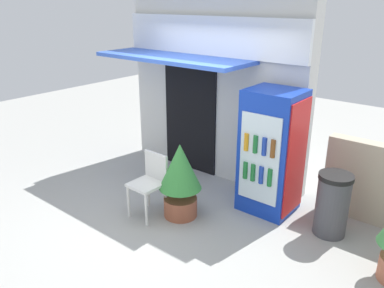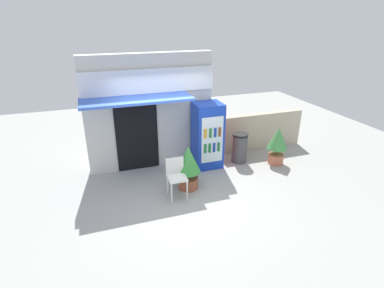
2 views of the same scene
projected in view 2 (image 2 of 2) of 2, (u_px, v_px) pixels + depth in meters
The scene contains 8 objects.
ground at pixel (178, 192), 7.06m from camera, with size 16.00×16.00×0.00m, color #A3A39E.
storefront_building at pixel (149, 111), 7.77m from camera, with size 3.32×1.20×2.97m.
drink_cooler at pixel (208, 135), 7.98m from camera, with size 0.74×0.71×1.75m.
plastic_chair at pixel (176, 174), 6.74m from camera, with size 0.42×0.44×0.88m.
potted_plant_near_shop at pixel (188, 164), 7.00m from camera, with size 0.58×0.58×1.07m.
potted_plant_curbside at pixel (278, 143), 8.19m from camera, with size 0.54×0.54×1.04m.
trash_bin at pixel (240, 148), 8.37m from camera, with size 0.43×0.43×0.83m.
stone_boundary_wall at pixel (260, 131), 9.18m from camera, with size 2.70×0.21×1.11m, color #B7AD93.
Camera 2 is at (-1.65, -5.84, 3.79)m, focal length 28.40 mm.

